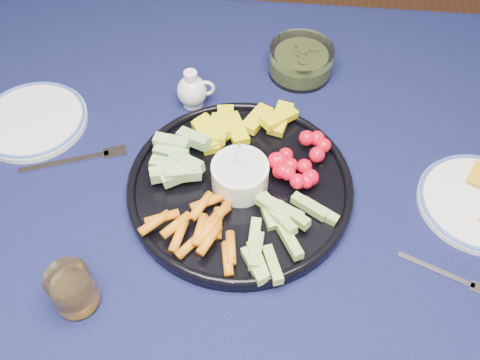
# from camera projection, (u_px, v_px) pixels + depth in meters

# --- Properties ---
(dining_table) EXTENTS (1.67, 1.07, 0.75)m
(dining_table) POSITION_uv_depth(u_px,v_px,m) (234.00, 206.00, 1.01)
(dining_table) COLOR #4E331A
(dining_table) RESTS_ON ground
(crudite_platter) EXTENTS (0.39, 0.39, 0.12)m
(crudite_platter) POSITION_uv_depth(u_px,v_px,m) (238.00, 183.00, 0.91)
(crudite_platter) COLOR black
(crudite_platter) RESTS_ON dining_table
(creamer_pitcher) EXTENTS (0.07, 0.06, 0.08)m
(creamer_pitcher) POSITION_uv_depth(u_px,v_px,m) (192.00, 91.00, 1.03)
(creamer_pitcher) COLOR white
(creamer_pitcher) RESTS_ON dining_table
(pickle_bowl) EXTENTS (0.13, 0.13, 0.06)m
(pickle_bowl) POSITION_uv_depth(u_px,v_px,m) (301.00, 62.00, 1.09)
(pickle_bowl) COLOR white
(pickle_bowl) RESTS_ON dining_table
(cheese_plate) EXTENTS (0.21, 0.21, 0.02)m
(cheese_plate) POSITION_uv_depth(u_px,v_px,m) (480.00, 201.00, 0.90)
(cheese_plate) COLOR white
(cheese_plate) RESTS_ON dining_table
(juice_tumbler) EXTENTS (0.07, 0.07, 0.08)m
(juice_tumbler) POSITION_uv_depth(u_px,v_px,m) (74.00, 291.00, 0.77)
(juice_tumbler) COLOR white
(juice_tumbler) RESTS_ON dining_table
(fork_left) EXTENTS (0.18, 0.09, 0.00)m
(fork_left) POSITION_uv_depth(u_px,v_px,m) (83.00, 159.00, 0.97)
(fork_left) COLOR silver
(fork_left) RESTS_ON dining_table
(fork_right) EXTENTS (0.14, 0.07, 0.00)m
(fork_right) POSITION_uv_depth(u_px,v_px,m) (451.00, 277.00, 0.82)
(fork_right) COLOR silver
(fork_right) RESTS_ON dining_table
(side_plate_extra) EXTENTS (0.20, 0.20, 0.02)m
(side_plate_extra) POSITION_uv_depth(u_px,v_px,m) (33.00, 120.00, 1.02)
(side_plate_extra) COLOR white
(side_plate_extra) RESTS_ON dining_table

